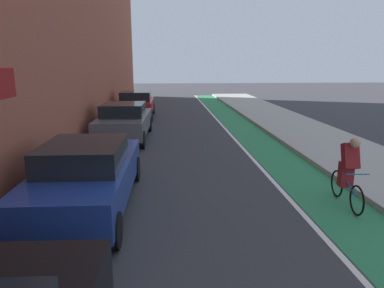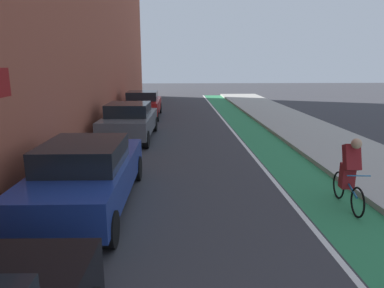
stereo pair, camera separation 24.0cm
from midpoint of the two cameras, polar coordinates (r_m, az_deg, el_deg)
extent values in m
plane|color=#38383D|center=(13.91, -0.95, 0.07)|extent=(83.22, 83.22, 0.00)
cube|color=#2D8451|center=(16.26, 8.79, 1.83)|extent=(1.60, 37.83, 0.00)
cube|color=white|center=(16.08, 5.66, 1.80)|extent=(0.12, 37.83, 0.00)
cube|color=#A8A59E|center=(16.99, 17.09, 2.12)|extent=(3.42, 37.83, 0.14)
cube|color=navy|center=(8.02, -17.39, -5.38)|extent=(1.89, 4.73, 0.70)
cube|color=black|center=(7.64, -18.10, -1.84)|extent=(1.62, 2.00, 0.55)
cylinder|color=black|center=(10.00, -19.39, -3.99)|extent=(0.23, 0.66, 0.66)
cylinder|color=black|center=(9.67, -9.97, -4.00)|extent=(0.23, 0.66, 0.66)
cylinder|color=black|center=(6.84, -27.74, -12.77)|extent=(0.23, 0.66, 0.66)
cylinder|color=black|center=(6.35, -13.72, -13.58)|extent=(0.23, 0.66, 0.66)
cube|color=#595B60|center=(14.87, -11.35, 3.33)|extent=(2.04, 4.50, 0.70)
cube|color=black|center=(14.57, -11.59, 5.41)|extent=(1.72, 1.92, 0.55)
cylinder|color=black|center=(16.70, -13.34, 3.07)|extent=(0.24, 0.67, 0.66)
cylinder|color=black|center=(16.45, -7.43, 3.17)|extent=(0.24, 0.67, 0.66)
cylinder|color=black|center=(13.50, -15.99, 0.58)|extent=(0.24, 0.67, 0.66)
cylinder|color=black|center=(13.20, -8.70, 0.66)|extent=(0.24, 0.67, 0.66)
cube|color=red|center=(20.82, -9.38, 6.16)|extent=(1.95, 4.34, 0.70)
cube|color=black|center=(20.54, -9.50, 7.68)|extent=(1.70, 1.83, 0.55)
cylinder|color=black|center=(22.55, -11.21, 5.71)|extent=(0.22, 0.66, 0.66)
cylinder|color=black|center=(22.40, -6.72, 5.82)|extent=(0.22, 0.66, 0.66)
cylinder|color=black|center=(19.38, -12.37, 4.48)|extent=(0.22, 0.66, 0.66)
cylinder|color=black|center=(19.20, -7.16, 4.60)|extent=(0.22, 0.66, 0.66)
torus|color=black|center=(8.15, 24.52, -8.37)|extent=(0.09, 0.65, 0.65)
torus|color=black|center=(9.05, 21.84, -6.01)|extent=(0.09, 0.65, 0.65)
cylinder|color=#1966A5|center=(8.53, 23.24, -5.74)|extent=(0.12, 0.96, 0.33)
cylinder|color=#1966A5|center=(8.66, 22.82, -4.85)|extent=(0.05, 0.12, 0.55)
cylinder|color=#1966A5|center=(8.04, 24.66, -4.51)|extent=(0.48, 0.06, 0.02)
cube|color=maroon|center=(8.57, 23.06, -4.56)|extent=(0.30, 0.26, 0.56)
cube|color=maroon|center=(8.34, 23.67, -1.81)|extent=(0.35, 0.42, 0.60)
sphere|color=tan|center=(8.13, 24.32, 0.23)|extent=(0.22, 0.22, 0.22)
camera|label=1|loc=(0.12, -90.85, -0.20)|focal=32.71mm
camera|label=2|loc=(0.12, 89.15, 0.20)|focal=32.71mm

